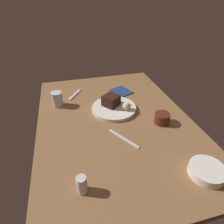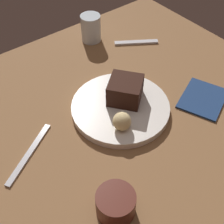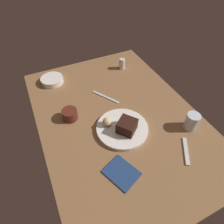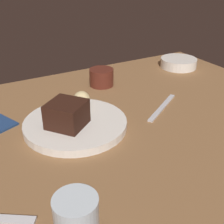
% 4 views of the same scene
% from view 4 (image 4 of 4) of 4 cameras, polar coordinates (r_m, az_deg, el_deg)
% --- Properties ---
extents(dining_table, '(1.20, 0.84, 0.03)m').
position_cam_4_polar(dining_table, '(0.80, 0.18, -2.86)').
color(dining_table, brown).
rests_on(dining_table, ground).
extents(dessert_plate, '(0.27, 0.27, 0.02)m').
position_cam_4_polar(dessert_plate, '(0.76, -7.12, -2.34)').
color(dessert_plate, white).
rests_on(dessert_plate, dining_table).
extents(chocolate_cake_slice, '(0.12, 0.12, 0.06)m').
position_cam_4_polar(chocolate_cake_slice, '(0.73, -8.77, -0.42)').
color(chocolate_cake_slice, black).
rests_on(chocolate_cake_slice, dessert_plate).
extents(bread_roll, '(0.05, 0.05, 0.05)m').
position_cam_4_polar(bread_roll, '(0.82, -5.93, 2.46)').
color(bread_roll, '#DBC184').
rests_on(bread_roll, dessert_plate).
extents(water_glass, '(0.07, 0.07, 0.09)m').
position_cam_4_polar(water_glass, '(0.47, -6.87, -20.57)').
color(water_glass, silver).
rests_on(water_glass, dining_table).
extents(side_bowl, '(0.14, 0.14, 0.04)m').
position_cam_4_polar(side_bowl, '(1.22, 12.81, 9.32)').
color(side_bowl, white).
rests_on(side_bowl, dining_table).
extents(coffee_cup, '(0.08, 0.08, 0.06)m').
position_cam_4_polar(coffee_cup, '(1.01, -2.06, 6.77)').
color(coffee_cup, '#562319').
rests_on(coffee_cup, dining_table).
extents(butter_knife, '(0.17, 0.11, 0.01)m').
position_cam_4_polar(butter_knife, '(0.87, 9.92, 0.80)').
color(butter_knife, silver).
rests_on(butter_knife, dining_table).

